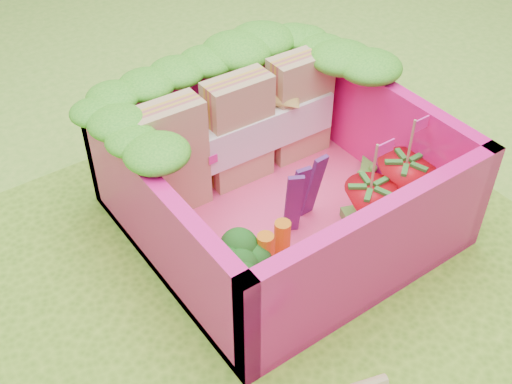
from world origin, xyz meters
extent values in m
plane|color=#71BB34|center=(0.00, 0.00, 0.00)|extent=(14.00, 14.00, 0.00)
cube|color=#5F9B23|center=(0.00, 0.00, 0.01)|extent=(2.60, 2.60, 0.03)
cube|color=#FF417E|center=(0.27, 0.32, 0.06)|extent=(1.30, 1.30, 0.05)
cube|color=#F51484|center=(0.27, 0.93, 0.31)|extent=(1.30, 0.07, 0.55)
cube|color=#F51484|center=(0.27, -0.30, 0.31)|extent=(1.30, 0.07, 0.55)
cube|color=#F51484|center=(-0.34, 0.32, 0.31)|extent=(0.07, 1.30, 0.55)
cube|color=#F51484|center=(0.89, 0.32, 0.31)|extent=(0.07, 1.30, 0.55)
ellipsoid|color=#228F1A|center=(-0.23, 0.90, 0.64)|extent=(0.30, 0.30, 0.11)
ellipsoid|color=#228F1A|center=(-0.06, 0.90, 0.64)|extent=(0.30, 0.30, 0.11)
ellipsoid|color=#228F1A|center=(0.11, 0.90, 0.64)|extent=(0.30, 0.30, 0.11)
ellipsoid|color=#228F1A|center=(0.27, 0.90, 0.64)|extent=(0.30, 0.30, 0.11)
ellipsoid|color=#228F1A|center=(0.44, 0.90, 0.64)|extent=(0.30, 0.30, 0.11)
ellipsoid|color=#228F1A|center=(0.61, 0.90, 0.64)|extent=(0.30, 0.30, 0.11)
ellipsoid|color=#228F1A|center=(0.77, 0.90, 0.64)|extent=(0.30, 0.30, 0.11)
ellipsoid|color=#228F1A|center=(-0.31, 0.42, 0.64)|extent=(0.27, 0.27, 0.10)
ellipsoid|color=#228F1A|center=(-0.31, 0.56, 0.64)|extent=(0.27, 0.27, 0.10)
ellipsoid|color=#228F1A|center=(-0.31, 0.70, 0.64)|extent=(0.27, 0.27, 0.10)
ellipsoid|color=#228F1A|center=(-0.31, 0.84, 0.64)|extent=(0.27, 0.27, 0.10)
ellipsoid|color=#228F1A|center=(0.85, 0.42, 0.64)|extent=(0.27, 0.27, 0.10)
ellipsoid|color=#228F1A|center=(0.85, 0.56, 0.64)|extent=(0.27, 0.27, 0.10)
ellipsoid|color=#228F1A|center=(0.85, 0.70, 0.64)|extent=(0.27, 0.27, 0.10)
ellipsoid|color=#228F1A|center=(0.85, 0.84, 0.64)|extent=(0.27, 0.27, 0.10)
cube|color=tan|center=(-0.10, 0.65, 0.36)|extent=(0.32, 0.16, 0.57)
cube|color=tan|center=(0.27, 0.65, 0.36)|extent=(0.32, 0.16, 0.57)
cube|color=tan|center=(0.64, 0.65, 0.36)|extent=(0.32, 0.16, 0.57)
cube|color=white|center=(0.27, 0.65, 0.33)|extent=(1.03, 0.20, 0.20)
cylinder|color=#5F8B43|center=(-0.18, -0.01, 0.15)|extent=(0.12, 0.12, 0.15)
ellipsoid|color=#184D14|center=(-0.18, -0.01, 0.29)|extent=(0.31, 0.31, 0.12)
cylinder|color=orange|center=(-0.05, 0.00, 0.22)|extent=(0.07, 0.07, 0.29)
cylinder|color=orange|center=(0.07, 0.03, 0.22)|extent=(0.07, 0.07, 0.27)
cube|color=#4C1958|center=(0.23, 0.17, 0.27)|extent=(0.07, 0.05, 0.38)
cube|color=#4C1958|center=(0.27, 0.19, 0.27)|extent=(0.07, 0.03, 0.38)
cube|color=#4C1958|center=(0.38, 0.21, 0.27)|extent=(0.07, 0.02, 0.38)
cone|color=red|center=(0.54, 0.01, 0.20)|extent=(0.23, 0.23, 0.23)
cylinder|color=tan|center=(0.54, 0.01, 0.43)|extent=(0.01, 0.01, 0.24)
cube|color=#FE2AAC|center=(0.59, 0.01, 0.51)|extent=(0.10, 0.01, 0.06)
cone|color=red|center=(0.76, 0.02, 0.21)|extent=(0.26, 0.26, 0.26)
cylinder|color=tan|center=(0.76, 0.02, 0.46)|extent=(0.01, 0.01, 0.24)
cube|color=#FE2AAC|center=(0.81, 0.02, 0.54)|extent=(0.10, 0.01, 0.06)
cube|color=#519F32|center=(0.77, 0.26, 0.11)|extent=(0.29, 0.26, 0.05)
cube|color=#519F32|center=(0.77, 0.07, 0.11)|extent=(0.31, 0.23, 0.05)
cube|color=#519F32|center=(0.47, -0.02, 0.11)|extent=(0.18, 0.32, 0.05)
camera|label=1|loc=(-1.12, -1.44, 2.15)|focal=45.00mm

